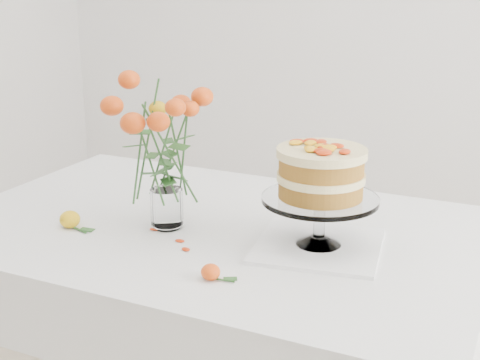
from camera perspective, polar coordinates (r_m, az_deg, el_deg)
The scene contains 9 objects.
table at distance 1.82m, azimuth -2.30°, elevation -6.22°, with size 1.43×0.93×0.76m.
napkin at distance 1.65m, azimuth 6.70°, elevation -5.60°, with size 0.30×0.30×0.01m, color white.
cake_stand at distance 1.59m, azimuth 6.92°, elevation 0.17°, with size 0.28×0.28×0.25m.
rose_vase at distance 1.70m, azimuth -6.48°, elevation 3.79°, with size 0.29×0.29×0.42m.
loose_rose_near at distance 1.82m, azimuth -14.31°, elevation -3.28°, with size 0.09×0.05×0.05m.
loose_rose_far at distance 1.47m, azimuth -2.51°, elevation -7.86°, with size 0.08×0.04×0.04m.
stray_petal_a at distance 1.76m, azimuth -7.32°, elevation -4.19°, with size 0.03×0.02×0.00m, color #F8A90F.
stray_petal_b at distance 1.68m, azimuth -5.16°, elevation -5.20°, with size 0.03×0.02×0.00m, color #F8A90F.
stray_petal_c at distance 1.63m, azimuth -4.65°, elevation -5.93°, with size 0.03×0.02×0.00m, color #F8A90F.
Camera 1 is at (0.78, -1.47, 1.40)m, focal length 50.00 mm.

